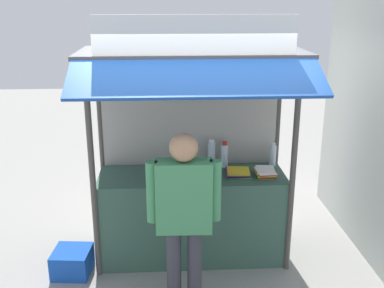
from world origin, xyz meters
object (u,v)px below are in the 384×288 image
object	(u,v)px
water_bottle_front_right	(273,155)
banana_bunch_inner_right	(237,90)
water_bottle_center	(212,153)
banana_bunch_leftmost	(157,87)
magazine_stack_front_left	(238,173)
plastic_crate	(72,262)
water_bottle_rear_center	(224,155)
banana_bunch_inner_left	(108,91)
magazine_stack_far_right	(201,177)
magazine_stack_back_left	(265,172)
vendor_person	(184,208)

from	to	relation	value
water_bottle_front_right	banana_bunch_inner_right	distance (m)	1.23
water_bottle_center	banana_bunch_inner_right	distance (m)	1.12
water_bottle_front_right	banana_bunch_leftmost	bearing A→B (deg)	-152.01
banana_bunch_inner_right	water_bottle_center	bearing A→B (deg)	102.40
water_bottle_front_right	magazine_stack_front_left	bearing A→B (deg)	-148.19
banana_bunch_inner_right	plastic_crate	bearing A→B (deg)	175.37
water_bottle_rear_center	banana_bunch_inner_left	xyz separation A→B (m)	(-1.17, -0.67, 0.88)
water_bottle_rear_center	banana_bunch_leftmost	xyz separation A→B (m)	(-0.72, -0.67, 0.91)
magazine_stack_far_right	banana_bunch_inner_left	bearing A→B (deg)	-163.37
magazine_stack_far_right	banana_bunch_inner_left	world-z (taller)	banana_bunch_inner_left
magazine_stack_back_left	water_bottle_front_right	bearing A→B (deg)	64.54
magazine_stack_far_right	magazine_stack_front_left	bearing A→B (deg)	19.33
magazine_stack_front_left	magazine_stack_far_right	bearing A→B (deg)	-160.67
banana_bunch_inner_right	water_bottle_front_right	bearing A→B (deg)	51.43
magazine_stack_far_right	magazine_stack_back_left	size ratio (longest dim) A/B	1.10
banana_bunch_inner_left	vendor_person	xyz separation A→B (m)	(0.67, -0.50, -0.95)
magazine_stack_back_left	water_bottle_rear_center	bearing A→B (deg)	143.69
magazine_stack_back_left	banana_bunch_inner_right	size ratio (longest dim) A/B	1.04
water_bottle_center	banana_bunch_leftmost	xyz separation A→B (m)	(-0.58, -0.71, 0.90)
water_bottle_rear_center	plastic_crate	world-z (taller)	water_bottle_rear_center
magazine_stack_back_left	plastic_crate	distance (m)	2.26
water_bottle_rear_center	banana_bunch_inner_left	bearing A→B (deg)	-150.33
banana_bunch_leftmost	water_bottle_rear_center	bearing A→B (deg)	42.81
magazine_stack_front_left	banana_bunch_inner_right	size ratio (longest dim) A/B	1.08
water_bottle_front_right	banana_bunch_inner_left	bearing A→B (deg)	-158.57
magazine_stack_front_left	plastic_crate	distance (m)	2.00
water_bottle_rear_center	magazine_stack_back_left	size ratio (longest dim) A/B	1.07
water_bottle_center	water_bottle_front_right	bearing A→B (deg)	-2.82
water_bottle_front_right	magazine_stack_back_left	world-z (taller)	water_bottle_front_right
water_bottle_front_right	plastic_crate	bearing A→B (deg)	-166.38
magazine_stack_back_left	banana_bunch_inner_left	bearing A→B (deg)	-166.81
banana_bunch_leftmost	vendor_person	size ratio (longest dim) A/B	0.13
magazine_stack_front_left	water_bottle_rear_center	bearing A→B (deg)	113.76
magazine_stack_front_left	magazine_stack_back_left	distance (m)	0.29
water_bottle_center	magazine_stack_front_left	world-z (taller)	water_bottle_center
water_bottle_front_right	plastic_crate	distance (m)	2.48
magazine_stack_far_right	banana_bunch_inner_left	xyz separation A→B (m)	(-0.87, -0.26, 0.97)
water_bottle_rear_center	magazine_stack_back_left	xyz separation A→B (m)	(0.40, -0.30, -0.10)
magazine_stack_back_left	banana_bunch_inner_left	size ratio (longest dim) A/B	1.01
magazine_stack_far_right	magazine_stack_front_left	size ratio (longest dim) A/B	1.06
water_bottle_rear_center	banana_bunch_leftmost	distance (m)	1.34
banana_bunch_inner_right	banana_bunch_inner_left	xyz separation A→B (m)	(-1.18, -0.00, 0.01)
water_bottle_front_right	magazine_stack_front_left	world-z (taller)	water_bottle_front_right
water_bottle_front_right	vendor_person	size ratio (longest dim) A/B	0.16
vendor_person	magazine_stack_front_left	bearing A→B (deg)	57.25
banana_bunch_inner_left	plastic_crate	world-z (taller)	banana_bunch_inner_left
magazine_stack_far_right	banana_bunch_leftmost	distance (m)	1.12
water_bottle_center	banana_bunch_inner_left	size ratio (longest dim) A/B	1.15
water_bottle_front_right	plastic_crate	world-z (taller)	water_bottle_front_right
magazine_stack_front_left	vendor_person	xyz separation A→B (m)	(-0.62, -0.90, 0.04)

